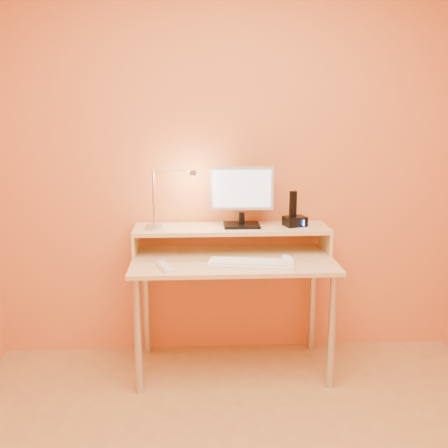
{
  "coord_description": "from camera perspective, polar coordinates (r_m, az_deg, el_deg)",
  "views": [
    {
      "loc": [
        -0.21,
        -1.77,
        1.61
      ],
      "look_at": [
        -0.06,
        1.13,
        0.94
      ],
      "focal_mm": 41.52,
      "sensor_mm": 36.0,
      "label": 1
    }
  ],
  "objects": [
    {
      "name": "desk_shelf",
      "position": [
        3.2,
        0.83,
        -0.52
      ],
      "size": [
        1.2,
        0.3,
        0.02
      ],
      "primitive_type": "cube",
      "color": "tan",
      "rests_on": "desk_lower"
    },
    {
      "name": "lamp_arm",
      "position": [
        3.1,
        -5.63,
        5.89
      ],
      "size": [
        0.24,
        0.01,
        0.01
      ],
      "primitive_type": "cylinder",
      "rotation": [
        0.0,
        1.57,
        0.0
      ],
      "color": "silver",
      "rests_on": "lamp_post"
    },
    {
      "name": "lamp_post",
      "position": [
        3.13,
        -7.76,
        2.86
      ],
      "size": [
        0.01,
        0.01,
        0.33
      ],
      "primitive_type": "cylinder",
      "color": "silver",
      "rests_on": "lamp_base"
    },
    {
      "name": "desk_leg_bl",
      "position": [
        3.46,
        -8.54,
        -8.63
      ],
      "size": [
        0.04,
        0.04,
        0.69
      ],
      "primitive_type": "cylinder",
      "color": "silver",
      "rests_on": "floor"
    },
    {
      "name": "monitor_panel",
      "position": [
        3.17,
        1.96,
        3.95
      ],
      "size": [
        0.39,
        0.04,
        0.26
      ],
      "primitive_type": "cube",
      "rotation": [
        0.0,
        0.0,
        -0.03
      ],
      "color": "#B7B7B9",
      "rests_on": "monitor_neck"
    },
    {
      "name": "lamp_head",
      "position": [
        3.1,
        -3.4,
        5.65
      ],
      "size": [
        0.04,
        0.04,
        0.03
      ],
      "primitive_type": "cylinder",
      "color": "silver",
      "rests_on": "lamp_arm"
    },
    {
      "name": "desk_leg_br",
      "position": [
        3.53,
        9.73,
        -8.25
      ],
      "size": [
        0.04,
        0.04,
        0.69
      ],
      "primitive_type": "cylinder",
      "color": "silver",
      "rests_on": "floor"
    },
    {
      "name": "phone_led",
      "position": [
        3.2,
        8.77,
        0.11
      ],
      "size": [
        0.01,
        0.0,
        0.04
      ],
      "primitive_type": "cube",
      "color": "#2B7FFF",
      "rests_on": "phone_dock"
    },
    {
      "name": "monitor_foot",
      "position": [
        3.2,
        1.95,
        -0.13
      ],
      "size": [
        0.22,
        0.16,
        0.02
      ],
      "primitive_type": "cube",
      "color": "black",
      "rests_on": "desk_shelf"
    },
    {
      "name": "phone_handset",
      "position": [
        3.22,
        7.61,
        2.21
      ],
      "size": [
        0.05,
        0.04,
        0.16
      ],
      "primitive_type": "cube",
      "rotation": [
        0.0,
        0.0,
        0.29
      ],
      "color": "black",
      "rests_on": "phone_dock"
    },
    {
      "name": "wall_back",
      "position": [
        3.3,
        0.65,
        6.64
      ],
      "size": [
        3.0,
        0.04,
        2.5
      ],
      "primitive_type": "cube",
      "color": "orange",
      "rests_on": "floor"
    },
    {
      "name": "desk_leg_fl",
      "position": [
        3.01,
        -9.44,
        -12.13
      ],
      "size": [
        0.04,
        0.04,
        0.69
      ],
      "primitive_type": "cylinder",
      "color": "silver",
      "rests_on": "floor"
    },
    {
      "name": "shelf_riser_left",
      "position": [
        3.24,
        -9.68,
        -2.02
      ],
      "size": [
        0.02,
        0.3,
        0.14
      ],
      "primitive_type": "cube",
      "color": "tan",
      "rests_on": "desk_lower"
    },
    {
      "name": "desk_leg_fr",
      "position": [
        3.08,
        11.78,
        -11.58
      ],
      "size": [
        0.04,
        0.04,
        0.69
      ],
      "primitive_type": "cylinder",
      "color": "silver",
      "rests_on": "floor"
    },
    {
      "name": "lamp_base",
      "position": [
        3.17,
        -7.66,
        -0.3
      ],
      "size": [
        0.1,
        0.1,
        0.02
      ],
      "primitive_type": "cylinder",
      "color": "silver",
      "rests_on": "desk_shelf"
    },
    {
      "name": "phone_dock",
      "position": [
        3.24,
        7.81,
        0.3
      ],
      "size": [
        0.15,
        0.13,
        0.06
      ],
      "primitive_type": "cube",
      "rotation": [
        0.0,
        0.0,
        0.29
      ],
      "color": "black",
      "rests_on": "desk_shelf"
    },
    {
      "name": "monitor_screen",
      "position": [
        3.15,
        1.99,
        3.9
      ],
      "size": [
        0.35,
        0.01,
        0.23
      ],
      "primitive_type": "cube",
      "rotation": [
        0.0,
        0.0,
        -0.03
      ],
      "color": "silver",
      "rests_on": "monitor_panel"
    },
    {
      "name": "monitor_back",
      "position": [
        3.19,
        1.93,
        4.02
      ],
      "size": [
        0.35,
        0.02,
        0.22
      ],
      "primitive_type": "cube",
      "rotation": [
        0.0,
        0.0,
        -0.03
      ],
      "color": "black",
      "rests_on": "monitor_panel"
    },
    {
      "name": "mouse",
      "position": [
        3.05,
        7.0,
        -3.79
      ],
      "size": [
        0.1,
        0.13,
        0.04
      ],
      "primitive_type": "ellipsoid",
      "rotation": [
        0.0,
        0.0,
        0.35
      ],
      "color": "white",
      "rests_on": "desk_lower"
    },
    {
      "name": "shelf_riser_right",
      "position": [
        3.31,
        11.09,
        -1.73
      ],
      "size": [
        0.02,
        0.3,
        0.14
      ],
      "primitive_type": "cube",
      "color": "tan",
      "rests_on": "desk_lower"
    },
    {
      "name": "desk_lower",
      "position": [
        3.1,
        1.0,
        -4.04
      ],
      "size": [
        1.2,
        0.6,
        0.02
      ],
      "primitive_type": "cube",
      "color": "tan",
      "rests_on": "floor"
    },
    {
      "name": "remote_control",
      "position": [
        2.93,
        -6.61,
        -4.7
      ],
      "size": [
        0.11,
        0.19,
        0.02
      ],
      "primitive_type": "cube",
      "rotation": [
        0.0,
        0.0,
        0.35
      ],
      "color": "white",
      "rests_on": "desk_lower"
    },
    {
      "name": "monitor_neck",
      "position": [
        3.19,
        1.95,
        0.64
      ],
      "size": [
        0.04,
        0.04,
        0.07
      ],
      "primitive_type": "cylinder",
      "color": "black",
      "rests_on": "monitor_foot"
    },
    {
      "name": "lamp_bulb",
      "position": [
        3.1,
        -3.39,
        5.36
      ],
      "size": [
        0.03,
        0.03,
        0.0
      ],
      "primitive_type": "cylinder",
      "color": "#FFEAC6",
      "rests_on": "lamp_head"
    },
    {
      "name": "keyboard",
      "position": [
        2.95,
        3.02,
        -4.46
      ],
      "size": [
        0.5,
        0.23,
        0.02
      ],
      "primitive_type": "cube",
      "rotation": [
        0.0,
        0.0,
        -0.17
      ],
      "color": "white",
      "rests_on": "desk_lower"
    }
  ]
}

